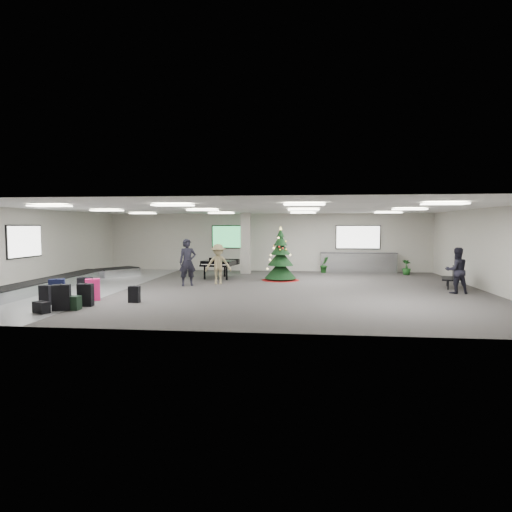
# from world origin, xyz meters

# --- Properties ---
(ground) EXTENTS (18.00, 18.00, 0.00)m
(ground) POSITION_xyz_m (0.00, 0.00, 0.00)
(ground) COLOR #312E2D
(ground) RESTS_ON ground
(room_envelope) EXTENTS (18.02, 14.02, 3.21)m
(room_envelope) POSITION_xyz_m (-0.38, 0.67, 2.33)
(room_envelope) COLOR #BCB8AC
(room_envelope) RESTS_ON ground
(baggage_carousel) EXTENTS (2.28, 9.71, 0.43)m
(baggage_carousel) POSITION_xyz_m (-7.84, -0.08, 0.21)
(baggage_carousel) COLOR silver
(baggage_carousel) RESTS_ON ground
(service_counter) EXTENTS (4.05, 0.65, 1.08)m
(service_counter) POSITION_xyz_m (5.00, 6.65, 0.55)
(service_counter) COLOR silver
(service_counter) RESTS_ON ground
(suitcase_0) EXTENTS (0.56, 0.42, 0.79)m
(suitcase_0) POSITION_xyz_m (-5.14, -4.95, 0.39)
(suitcase_0) COLOR black
(suitcase_0) RESTS_ON ground
(suitcase_1) EXTENTS (0.47, 0.26, 0.73)m
(suitcase_1) POSITION_xyz_m (-4.78, -4.22, 0.35)
(suitcase_1) COLOR black
(suitcase_1) RESTS_ON ground
(pink_suitcase) EXTENTS (0.53, 0.44, 0.75)m
(pink_suitcase) POSITION_xyz_m (-5.05, -3.22, 0.37)
(pink_suitcase) COLOR #FF2175
(pink_suitcase) RESTS_ON ground
(suitcase_3) EXTENTS (0.36, 0.21, 0.56)m
(suitcase_3) POSITION_xyz_m (-3.51, -3.45, 0.27)
(suitcase_3) COLOR black
(suitcase_3) RESTS_ON ground
(navy_suitcase) EXTENTS (0.55, 0.43, 0.76)m
(navy_suitcase) POSITION_xyz_m (-6.17, -3.47, 0.37)
(navy_suitcase) COLOR black
(navy_suitcase) RESTS_ON ground
(suitcase_5) EXTENTS (0.46, 0.32, 0.64)m
(suitcase_5) POSITION_xyz_m (-6.15, -4.11, 0.31)
(suitcase_5) COLOR black
(suitcase_5) RESTS_ON ground
(green_duffel) EXTENTS (0.62, 0.31, 0.43)m
(green_duffel) POSITION_xyz_m (-4.97, -4.80, 0.21)
(green_duffel) COLOR black
(green_duffel) RESTS_ON ground
(suitcase_8) EXTENTS (0.50, 0.33, 0.72)m
(suitcase_8) POSITION_xyz_m (-5.67, -2.55, 0.35)
(suitcase_8) COLOR black
(suitcase_8) RESTS_ON ground
(black_duffel) EXTENTS (0.58, 0.48, 0.35)m
(black_duffel) POSITION_xyz_m (-5.51, -5.38, 0.17)
(black_duffel) COLOR black
(black_duffel) RESTS_ON ground
(christmas_tree) EXTENTS (1.75, 1.75, 2.49)m
(christmas_tree) POSITION_xyz_m (0.97, 2.88, 0.85)
(christmas_tree) COLOR #650E09
(christmas_tree) RESTS_ON ground
(grand_piano) EXTENTS (1.65, 2.00, 1.03)m
(grand_piano) POSITION_xyz_m (-1.96, 3.28, 0.73)
(grand_piano) COLOR black
(grand_piano) RESTS_ON ground
(bench) EXTENTS (0.85, 1.47, 0.89)m
(bench) POSITION_xyz_m (7.92, 1.07, 0.50)
(bench) COLOR black
(bench) RESTS_ON ground
(traveler_a) EXTENTS (0.85, 0.73, 1.97)m
(traveler_a) POSITION_xyz_m (-2.82, 0.63, 0.99)
(traveler_a) COLOR black
(traveler_a) RESTS_ON ground
(traveler_b) EXTENTS (1.23, 0.86, 1.73)m
(traveler_b) POSITION_xyz_m (-1.64, 1.27, 0.87)
(traveler_b) COLOR #8D7E57
(traveler_b) RESTS_ON ground
(traveler_bench) EXTENTS (0.90, 0.73, 1.71)m
(traveler_bench) POSITION_xyz_m (7.66, -0.36, 0.86)
(traveler_bench) COLOR black
(traveler_bench) RESTS_ON ground
(potted_plant_left) EXTENTS (0.59, 0.54, 0.85)m
(potted_plant_left) POSITION_xyz_m (3.17, 6.31, 0.43)
(potted_plant_left) COLOR #133C18
(potted_plant_left) RESTS_ON ground
(potted_plant_right) EXTENTS (0.62, 0.62, 0.78)m
(potted_plant_right) POSITION_xyz_m (7.33, 5.78, 0.39)
(potted_plant_right) COLOR #133C18
(potted_plant_right) RESTS_ON ground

